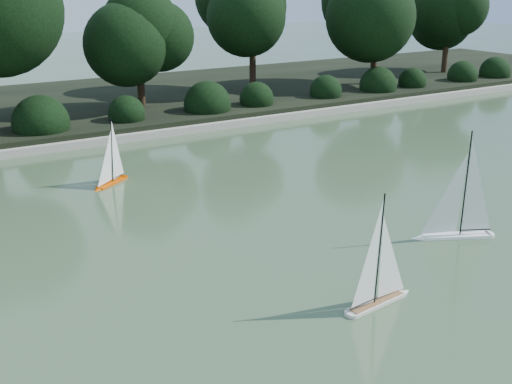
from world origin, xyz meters
The scene contains 8 objects.
ground centered at (0.00, 0.00, 0.00)m, with size 80.00×80.00×0.00m, color #364F2F.
pond_coping centered at (0.00, 9.00, 0.09)m, with size 40.00×0.35×0.18m, color gray.
far_bank centered at (0.00, 13.00, 0.15)m, with size 40.00×8.00×0.30m, color black.
tree_line centered at (1.23, 11.44, 2.64)m, with size 26.31×3.93×4.39m.
shrub_hedge centered at (0.00, 9.90, 0.45)m, with size 29.10×1.10×1.10m.
sailboat_white_a centered at (1.58, 0.87, 0.27)m, with size 1.20×0.72×1.73m.
sailboat_white_b centered at (-0.66, -0.09, 0.23)m, with size 1.11×0.30×1.50m.
sailboat_orange centered at (-1.86, 5.99, 0.21)m, with size 0.88×0.67×1.35m.
Camera 1 is at (-5.51, -5.10, 3.69)m, focal length 45.00 mm.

